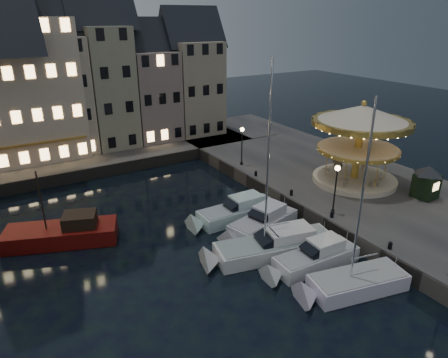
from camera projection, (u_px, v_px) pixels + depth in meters
ground at (269, 258)px, 29.04m from camera, size 160.00×160.00×0.00m
quay_east at (344, 183)px, 40.27m from camera, size 16.00×56.00×1.30m
quay_north at (71, 159)px, 47.08m from camera, size 44.00×12.00×1.30m
quaywall_e at (282, 201)px, 36.42m from camera, size 0.15×44.00×1.30m
quaywall_n at (102, 172)px, 43.30m from camera, size 48.00×0.15×1.30m
streetlamp_b at (336, 183)px, 31.77m from camera, size 0.44×0.44×4.17m
streetlamp_c at (242, 141)px, 42.44m from camera, size 0.44×0.44×4.17m
streetlamp_d at (363, 140)px, 42.74m from camera, size 0.44×0.44×4.17m
bollard_a at (390, 245)px, 27.65m from camera, size 0.30×0.30×0.57m
bollard_b at (332, 214)px, 32.00m from camera, size 0.30×0.30×0.57m
bollard_c at (291, 192)px, 35.95m from camera, size 0.30×0.30×0.57m
bollard_d at (256, 173)px, 40.30m from camera, size 0.30×0.30×0.57m
townhouse_nc at (57, 87)px, 45.58m from camera, size 6.82×8.00×14.80m
townhouse_nd at (106, 79)px, 48.16m from camera, size 5.50×8.00×15.80m
townhouse_ne at (150, 88)px, 51.35m from camera, size 6.16×8.00×12.80m
townhouse_nf at (192, 80)px, 54.07m from camera, size 6.82×8.00×13.80m
motorboat_a at (350, 284)px, 25.29m from camera, size 7.39×3.78×12.21m
motorboat_b at (311, 260)px, 27.69m from camera, size 7.31×2.34×2.15m
motorboat_c at (271, 247)px, 29.17m from camera, size 10.05×4.57×13.33m
motorboat_d at (260, 224)px, 32.41m from camera, size 7.40×3.98×2.15m
motorboat_e at (234, 213)px, 34.32m from camera, size 8.11×2.37×2.15m
red_fishing_boat at (64, 234)px, 30.85m from camera, size 8.75×5.59×6.18m
carousel at (361, 129)px, 37.05m from camera, size 9.12×9.12×7.98m
ticket_kiosk at (428, 176)px, 34.93m from camera, size 2.88×2.88×3.38m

